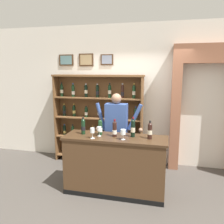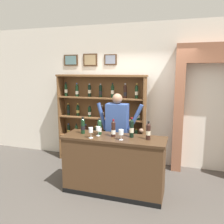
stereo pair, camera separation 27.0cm
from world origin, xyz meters
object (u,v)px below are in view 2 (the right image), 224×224
object	(u,v)px
wine_glass_center	(91,131)
tasting_bottle_brunello	(132,128)
wine_shelf	(101,116)
shopkeeper	(117,127)
tasting_bottle_riserva	(99,127)
tasting_bottle_vin_santo	(83,126)
tasting_counter	(114,165)
tasting_bottle_prosecco	(148,131)
wine_glass_left	(121,133)
tasting_bottle_super_tuscan	(113,129)
wine_glass_right	(98,129)

from	to	relation	value
wine_glass_center	tasting_bottle_brunello	bearing A→B (deg)	21.43
wine_shelf	shopkeeper	xyz separation A→B (m)	(0.58, -0.69, -0.05)
wine_shelf	tasting_bottle_riserva	distance (m)	1.26
tasting_bottle_vin_santo	wine_glass_center	world-z (taller)	tasting_bottle_vin_santo
tasting_bottle_riserva	tasting_counter	bearing A→B (deg)	-14.25
tasting_counter	tasting_bottle_prosecco	bearing A→B (deg)	1.55
tasting_bottle_riserva	wine_glass_left	xyz separation A→B (m)	(0.44, -0.20, -0.02)
wine_glass_left	wine_glass_center	bearing A→B (deg)	-174.20
tasting_bottle_prosecco	tasting_bottle_brunello	bearing A→B (deg)	170.07
wine_shelf	wine_glass_center	bearing A→B (deg)	-76.50
tasting_bottle_brunello	tasting_bottle_vin_santo	bearing A→B (deg)	-177.87
wine_shelf	tasting_bottle_super_tuscan	world-z (taller)	wine_shelf
wine_glass_right	wine_glass_left	distance (m)	0.44
tasting_counter	tasting_bottle_prosecco	size ratio (longest dim) A/B	5.77
tasting_bottle_riserva	wine_glass_left	size ratio (longest dim) A/B	1.68
tasting_bottle_vin_santo	wine_glass_left	xyz separation A→B (m)	(0.74, -0.16, -0.02)
tasting_bottle_super_tuscan	wine_glass_left	size ratio (longest dim) A/B	1.75
shopkeeper	wine_glass_center	bearing A→B (deg)	-106.96
shopkeeper	tasting_bottle_brunello	world-z (taller)	shopkeeper
tasting_bottle_super_tuscan	wine_glass_left	xyz separation A→B (m)	(0.17, -0.14, -0.02)
tasting_counter	wine_glass_left	xyz separation A→B (m)	(0.16, -0.13, 0.62)
wine_shelf	tasting_bottle_prosecco	size ratio (longest dim) A/B	6.80
wine_glass_center	tasting_bottle_super_tuscan	bearing A→B (deg)	30.90
tasting_bottle_brunello	tasting_counter	bearing A→B (deg)	-167.28
wine_shelf	wine_glass_right	distance (m)	1.36
tasting_bottle_super_tuscan	tasting_bottle_prosecco	bearing A→B (deg)	0.13
tasting_bottle_vin_santo	wine_glass_right	distance (m)	0.31
wine_glass_left	tasting_bottle_vin_santo	bearing A→B (deg)	167.54
tasting_counter	wine_glass_right	xyz separation A→B (m)	(-0.27, -0.03, 0.62)
tasting_bottle_prosecco	wine_glass_center	world-z (taller)	tasting_bottle_prosecco
tasting_counter	tasting_bottle_vin_santo	world-z (taller)	tasting_bottle_vin_santo
tasting_counter	tasting_bottle_riserva	bearing A→B (deg)	165.75
tasting_bottle_vin_santo	wine_glass_center	xyz separation A→B (m)	(0.24, -0.21, -0.01)
tasting_bottle_riserva	wine_glass_center	distance (m)	0.26
tasting_counter	tasting_bottle_super_tuscan	size ratio (longest dim) A/B	5.85
tasting_counter	wine_shelf	bearing A→B (deg)	118.46
tasting_bottle_brunello	tasting_bottle_prosecco	xyz separation A→B (m)	(0.28, -0.05, -0.02)
tasting_bottle_vin_santo	tasting_bottle_prosecco	world-z (taller)	tasting_bottle_prosecco
tasting_counter	shopkeeper	size ratio (longest dim) A/B	1.05
tasting_bottle_super_tuscan	wine_glass_right	xyz separation A→B (m)	(-0.26, -0.04, -0.02)
tasting_bottle_brunello	wine_glass_right	size ratio (longest dim) A/B	2.09
tasting_counter	wine_glass_right	world-z (taller)	wine_glass_right
wine_shelf	wine_glass_center	world-z (taller)	wine_shelf
tasting_bottle_riserva	tasting_bottle_brunello	size ratio (longest dim) A/B	0.84
wine_glass_right	wine_shelf	bearing A→B (deg)	107.86
wine_glass_center	tasting_bottle_prosecco	bearing A→B (deg)	12.19
tasting_bottle_vin_santo	tasting_counter	bearing A→B (deg)	-3.23
tasting_counter	tasting_bottle_super_tuscan	bearing A→B (deg)	133.00
tasting_bottle_prosecco	wine_glass_left	xyz separation A→B (m)	(-0.41, -0.15, -0.02)
wine_glass_right	tasting_bottle_prosecco	bearing A→B (deg)	2.82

